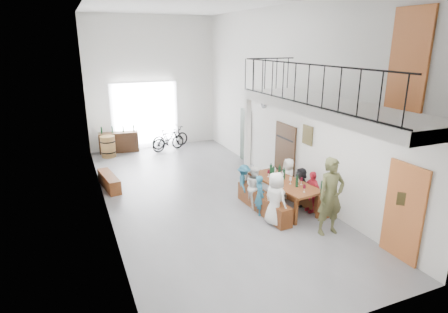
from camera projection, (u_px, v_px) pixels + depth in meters
name	position (u px, v px, depth m)	size (l,w,h in m)	color
floor	(201.00, 194.00, 11.34)	(12.00, 12.00, 0.00)	slate
room_walls	(199.00, 75.00, 10.30)	(12.00, 12.00, 12.00)	white
gateway_portal	(145.00, 116.00, 16.00)	(2.80, 0.08, 2.80)	white
right_wall_decor	(317.00, 145.00, 10.20)	(0.07, 8.28, 5.07)	#AC5828
balcony	(328.00, 109.00, 8.46)	(1.52, 5.62, 4.00)	silver
tasting_table	(284.00, 184.00, 10.20)	(1.18, 2.30, 0.79)	brown
bench_inner	(263.00, 203.00, 10.09)	(0.36, 2.24, 0.51)	brown
bench_wall	(301.00, 195.00, 10.65)	(0.29, 2.22, 0.51)	brown
tableware	(283.00, 175.00, 10.23)	(0.58, 1.57, 0.35)	#10321B
side_bench	(109.00, 181.00, 11.77)	(0.34, 1.56, 0.44)	brown
oak_barrel	(108.00, 147.00, 14.91)	(0.58, 0.58, 0.85)	olive
serving_counter	(119.00, 142.00, 15.58)	(1.59, 0.44, 0.84)	#352111
counter_bottles	(118.00, 129.00, 15.44)	(1.34, 0.14, 0.28)	#10321B
guest_left_a	(275.00, 199.00, 9.30)	(0.67, 0.44, 1.38)	white
guest_left_b	(260.00, 195.00, 9.89)	(0.40, 0.26, 1.09)	#25627E
guest_left_c	(255.00, 187.00, 10.33)	(0.58, 0.45, 1.19)	white
guest_left_d	(244.00, 182.00, 10.84)	(0.68, 0.39, 1.05)	#25627E
guest_right_a	(312.00, 192.00, 10.05)	(0.67, 0.28, 1.15)	red
guest_right_b	(300.00, 187.00, 10.46)	(1.02, 0.33, 1.10)	black
guest_right_c	(288.00, 178.00, 10.98)	(0.58, 0.38, 1.19)	white
host_standing	(331.00, 196.00, 8.79)	(0.69, 0.45, 1.89)	#4D4F2C
potted_plant	(268.00, 175.00, 12.44)	(0.33, 0.29, 0.37)	#15461A
bicycle_near	(170.00, 137.00, 16.24)	(0.61, 1.75, 0.92)	black
bicycle_far	(168.00, 140.00, 15.77)	(0.44, 1.54, 0.93)	black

